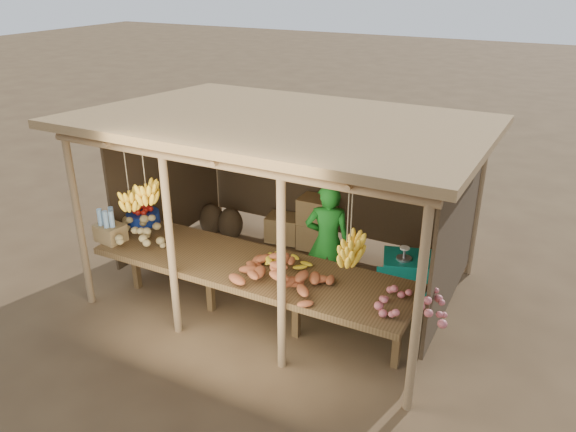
% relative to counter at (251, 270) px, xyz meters
% --- Properties ---
extents(ground, '(60.00, 60.00, 0.00)m').
position_rel_counter_xyz_m(ground, '(-0.00, 0.95, -0.74)').
color(ground, brown).
rests_on(ground, ground).
extents(stall_structure, '(4.70, 3.50, 2.43)m').
position_rel_counter_xyz_m(stall_structure, '(0.02, 0.82, 1.17)').
color(stall_structure, '#94734C').
rests_on(stall_structure, ground).
extents(counter, '(3.90, 1.05, 0.80)m').
position_rel_counter_xyz_m(counter, '(0.00, 0.00, 0.00)').
color(counter, brown).
rests_on(counter, ground).
extents(potato_heap, '(1.11, 0.91, 0.37)m').
position_rel_counter_xyz_m(potato_heap, '(-1.63, -0.10, 0.24)').
color(potato_heap, tan).
rests_on(potato_heap, counter).
extents(sweet_potato_heap, '(1.13, 0.77, 0.36)m').
position_rel_counter_xyz_m(sweet_potato_heap, '(0.56, -0.21, 0.24)').
color(sweet_potato_heap, '#A04E29').
rests_on(sweet_potato_heap, counter).
extents(onion_heap, '(1.00, 0.82, 0.36)m').
position_rel_counter_xyz_m(onion_heap, '(1.90, -0.07, 0.24)').
color(onion_heap, '#C45F60').
rests_on(onion_heap, counter).
extents(banana_pile, '(0.57, 0.40, 0.34)m').
position_rel_counter_xyz_m(banana_pile, '(0.36, 0.19, 0.23)').
color(banana_pile, yellow).
rests_on(banana_pile, counter).
extents(tomato_basin, '(0.45, 0.45, 0.23)m').
position_rel_counter_xyz_m(tomato_basin, '(-1.90, 0.35, 0.16)').
color(tomato_basin, navy).
rests_on(tomato_basin, counter).
extents(bottle_box, '(0.38, 0.32, 0.44)m').
position_rel_counter_xyz_m(bottle_box, '(-1.90, -0.26, 0.23)').
color(bottle_box, olive).
rests_on(bottle_box, counter).
extents(vendor, '(0.67, 0.55, 1.58)m').
position_rel_counter_xyz_m(vendor, '(0.55, 0.98, 0.05)').
color(vendor, '#1A791F').
rests_on(vendor, ground).
extents(tarp_crate, '(0.77, 0.72, 0.76)m').
position_rel_counter_xyz_m(tarp_crate, '(1.49, 1.43, -0.42)').
color(tarp_crate, brown).
rests_on(tarp_crate, ground).
extents(carton_stack, '(1.10, 0.45, 0.82)m').
position_rel_counter_xyz_m(carton_stack, '(-0.32, 2.15, -0.38)').
color(carton_stack, olive).
rests_on(carton_stack, ground).
extents(burlap_sacks, '(0.77, 0.40, 0.54)m').
position_rel_counter_xyz_m(burlap_sacks, '(-1.75, 1.96, -0.50)').
color(burlap_sacks, '#42321F').
rests_on(burlap_sacks, ground).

